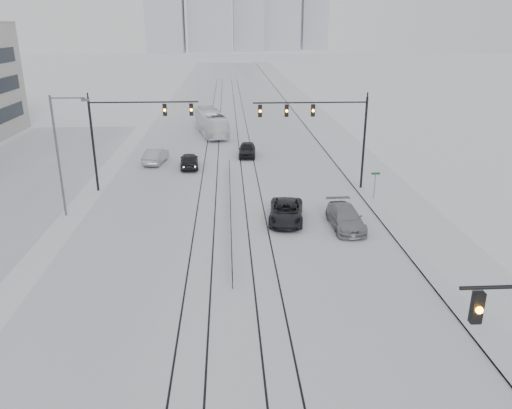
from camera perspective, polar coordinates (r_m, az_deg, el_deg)
name	(u,v)px	position (r m, az deg, el deg)	size (l,w,h in m)	color
road	(228,133)	(67.54, -3.18, 8.20)	(22.00, 260.00, 0.02)	silver
sidewalk_east	(328,131)	(68.88, 8.25, 8.31)	(5.00, 260.00, 0.16)	silver
curb	(310,131)	(68.44, 6.21, 8.31)	(0.10, 260.00, 0.12)	gray
tram_rails	(230,175)	(48.12, -3.04, 3.40)	(5.30, 180.00, 0.01)	black
traffic_mast_ne	(326,125)	(42.69, 8.01, 9.04)	(9.60, 0.37, 8.00)	black
traffic_mast_nw	(127,127)	(43.72, -14.51, 8.61)	(9.10, 0.37, 8.00)	black
street_light_west	(61,148)	(39.04, -21.39, 6.02)	(2.73, 0.25, 9.00)	#595B60
median_fence	(230,205)	(38.45, -2.94, -0.11)	(0.06, 24.00, 1.00)	black
street_sign	(375,182)	(41.74, 13.44, 2.55)	(0.70, 0.06, 2.40)	#595B60
sedan_sb_inner	(189,161)	(50.80, -7.64, 5.01)	(1.81, 4.49, 1.53)	black
sedan_sb_outer	(156,156)	(53.10, -11.38, 5.44)	(1.62, 4.65, 1.53)	#9FA1A7
sedan_nb_front	(286,212)	(36.58, 3.46, -0.85)	(2.42, 5.24, 1.46)	black
sedan_nb_right	(345,218)	(35.93, 10.19, -1.50)	(2.10, 5.15, 1.50)	gray
sedan_nb_far	(247,150)	(54.91, -1.02, 6.29)	(1.78, 4.44, 1.51)	black
box_truck	(211,123)	(66.28, -5.16, 9.29)	(2.62, 11.21, 3.12)	white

